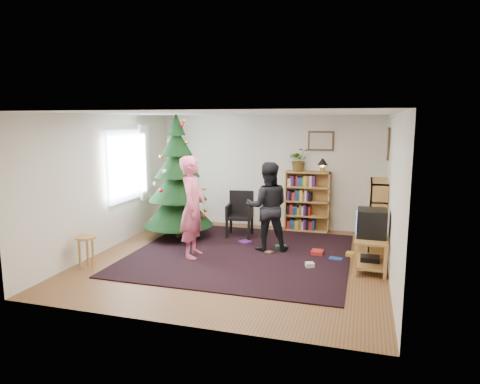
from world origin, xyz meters
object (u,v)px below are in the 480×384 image
(bookshelf_back, at_px, (307,201))
(table_lamp, at_px, (323,162))
(picture_back, at_px, (321,141))
(person_by_chair, at_px, (267,207))
(crt_tv, at_px, (372,223))
(potted_plant, at_px, (299,160))
(armchair, at_px, (241,212))
(stool, at_px, (86,244))
(tv_stand, at_px, (370,250))
(christmas_tree, at_px, (178,187))
(bookshelf_right, at_px, (377,214))
(picture_right, at_px, (388,144))
(person_standing, at_px, (193,207))

(bookshelf_back, relative_size, table_lamp, 4.30)
(picture_back, height_order, person_by_chair, picture_back)
(crt_tv, distance_m, potted_plant, 2.77)
(armchair, height_order, stool, armchair)
(crt_tv, xyz_separation_m, person_by_chair, (-1.82, 0.53, 0.06))
(picture_back, relative_size, tv_stand, 0.61)
(crt_tv, xyz_separation_m, potted_plant, (-1.51, 2.19, 0.78))
(christmas_tree, distance_m, armchair, 1.41)
(armchair, bearing_deg, person_by_chair, -54.93)
(bookshelf_right, height_order, person_by_chair, person_by_chair)
(picture_right, distance_m, armchair, 3.19)
(christmas_tree, bearing_deg, stool, -107.40)
(picture_back, bearing_deg, bookshelf_back, -150.56)
(person_by_chair, height_order, potted_plant, potted_plant)
(person_by_chair, bearing_deg, tv_stand, 148.35)
(armchair, height_order, person_standing, person_standing)
(person_standing, height_order, table_lamp, person_standing)
(picture_right, xyz_separation_m, tv_stand, (-0.26, -1.60, -1.63))
(stool, xyz_separation_m, table_lamp, (3.41, 3.46, 1.09))
(picture_back, distance_m, potted_plant, 0.61)
(tv_stand, bearing_deg, potted_plant, 124.55)
(picture_right, bearing_deg, tv_stand, -99.04)
(person_standing, bearing_deg, table_lamp, -46.04)
(bookshelf_back, bearing_deg, person_standing, -124.90)
(tv_stand, height_order, armchair, armchair)
(crt_tv, relative_size, stool, 0.93)
(picture_back, bearing_deg, bookshelf_right, -44.11)
(christmas_tree, distance_m, potted_plant, 2.66)
(armchair, bearing_deg, stool, -131.67)
(bookshelf_back, relative_size, person_by_chair, 0.79)
(christmas_tree, bearing_deg, tv_stand, -12.87)
(picture_back, distance_m, picture_right, 1.51)
(tv_stand, bearing_deg, bookshelf_right, 84.16)
(bookshelf_right, bearing_deg, tv_stand, 174.16)
(armchair, xyz_separation_m, person_standing, (-0.42, -1.59, 0.39))
(picture_right, height_order, christmas_tree, christmas_tree)
(picture_back, relative_size, bookshelf_right, 0.42)
(picture_right, relative_size, bookshelf_back, 0.46)
(christmas_tree, distance_m, person_by_chair, 1.97)
(table_lamp, bearing_deg, bookshelf_back, -180.00)
(bookshelf_back, relative_size, crt_tv, 2.60)
(tv_stand, height_order, person_standing, person_standing)
(picture_back, height_order, christmas_tree, christmas_tree)
(person_by_chair, bearing_deg, picture_back, -128.16)
(tv_stand, xyz_separation_m, stool, (-4.42, -1.26, 0.09))
(picture_back, bearing_deg, stool, -133.01)
(picture_back, xyz_separation_m, crt_tv, (1.07, -2.33, -1.18))
(christmas_tree, relative_size, table_lamp, 8.42)
(picture_back, bearing_deg, picture_right, -28.69)
(picture_back, xyz_separation_m, table_lamp, (0.06, -0.13, -0.45))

